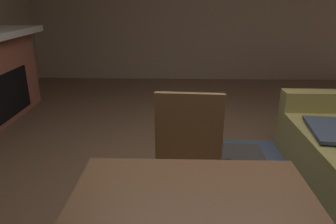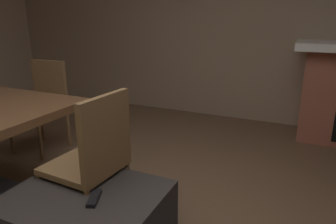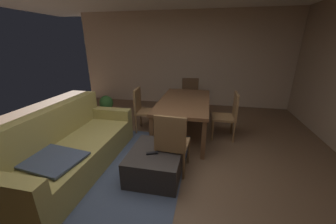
# 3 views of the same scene
# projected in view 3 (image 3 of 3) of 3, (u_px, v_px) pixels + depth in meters

# --- Properties ---
(floor) EXTENTS (9.28, 9.28, 0.00)m
(floor) POSITION_uv_depth(u_px,v_px,m) (150.00, 184.00, 2.66)
(floor) COLOR brown
(wall_right_window_side) EXTENTS (0.12, 6.49, 2.68)m
(wall_right_window_side) POSITION_uv_depth(u_px,v_px,m) (186.00, 60.00, 5.76)
(wall_right_window_side) COLOR #C4AA91
(wall_right_window_side) RESTS_ON ground
(area_rug) EXTENTS (2.60, 2.00, 0.01)m
(area_rug) POSITION_uv_depth(u_px,v_px,m) (118.00, 168.00, 2.99)
(area_rug) COLOR #3D475B
(area_rug) RESTS_ON ground
(couch) EXTENTS (2.27, 0.93, 0.92)m
(couch) POSITION_uv_depth(u_px,v_px,m) (71.00, 149.00, 2.91)
(couch) COLOR #9E8E4C
(couch) RESTS_ON ground
(ottoman_coffee_table) EXTENTS (0.87, 0.73, 0.39)m
(ottoman_coffee_table) POSITION_uv_depth(u_px,v_px,m) (156.00, 162.00, 2.81)
(ottoman_coffee_table) COLOR #2D2826
(ottoman_coffee_table) RESTS_ON ground
(tv_remote) EXTENTS (0.11, 0.17, 0.02)m
(tv_remote) POSITION_uv_depth(u_px,v_px,m) (152.00, 153.00, 2.66)
(tv_remote) COLOR black
(tv_remote) RESTS_ON ottoman_coffee_table
(dining_table) EXTENTS (1.89, 0.99, 0.74)m
(dining_table) POSITION_uv_depth(u_px,v_px,m) (184.00, 103.00, 3.91)
(dining_table) COLOR brown
(dining_table) RESTS_ON ground
(dining_chair_north) EXTENTS (0.48, 0.48, 0.93)m
(dining_chair_north) POSITION_uv_depth(u_px,v_px,m) (143.00, 107.00, 4.12)
(dining_chair_north) COLOR brown
(dining_chair_north) RESTS_ON ground
(dining_chair_east) EXTENTS (0.48, 0.48, 0.93)m
(dining_chair_east) POSITION_uv_depth(u_px,v_px,m) (190.00, 94.00, 5.19)
(dining_chair_east) COLOR #513823
(dining_chair_east) RESTS_ON ground
(dining_chair_west) EXTENTS (0.47, 0.47, 0.93)m
(dining_chair_west) POSITION_uv_depth(u_px,v_px,m) (172.00, 141.00, 2.73)
(dining_chair_west) COLOR brown
(dining_chair_west) RESTS_ON ground
(dining_chair_south) EXTENTS (0.44, 0.44, 0.93)m
(dining_chair_south) POSITION_uv_depth(u_px,v_px,m) (229.00, 113.00, 3.79)
(dining_chair_south) COLOR brown
(dining_chair_south) RESTS_ON ground
(potted_plant) EXTENTS (0.34, 0.34, 0.53)m
(potted_plant) POSITION_uv_depth(u_px,v_px,m) (106.00, 105.00, 5.06)
(potted_plant) COLOR #474C51
(potted_plant) RESTS_ON ground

